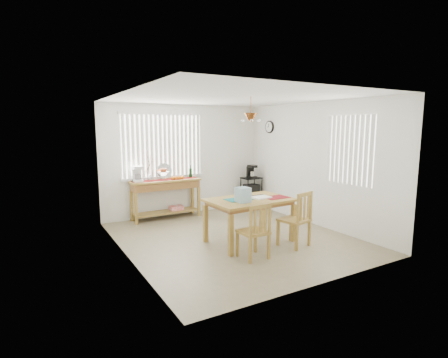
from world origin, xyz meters
TOP-DOWN VIEW (x-y plane):
  - ground at (0.00, 0.00)m, footprint 4.00×4.50m
  - room_shell at (0.00, 0.02)m, footprint 4.20×4.70m
  - sideboard at (-0.58, 2.01)m, footprint 1.59×0.45m
  - sideboard_items at (-0.84, 2.02)m, footprint 1.51×0.38m
  - wire_cart at (1.70, 1.91)m, footprint 0.47×0.37m
  - cart_items at (1.70, 1.92)m, footprint 0.19×0.22m
  - dining_table at (0.13, -0.32)m, footprint 1.53×1.02m
  - table_items at (-0.01, -0.46)m, footprint 1.16×0.52m
  - chair_left at (-0.27, -1.05)m, footprint 0.42×0.42m
  - chair_right at (0.70, -0.93)m, footprint 0.55×0.55m

SIDE VIEW (x-z plane):
  - ground at x=0.00m, z-range -0.01..0.00m
  - chair_left at x=-0.27m, z-range -0.01..0.90m
  - wire_cart at x=1.70m, z-range 0.08..0.87m
  - chair_right at x=0.70m, z-range -0.01..0.97m
  - sideboard at x=-0.58m, z-range 0.22..1.12m
  - dining_table at x=0.13m, z-range 0.31..1.11m
  - table_items at x=-0.01m, z-range 0.77..1.02m
  - cart_items at x=1.70m, z-range 0.78..1.10m
  - sideboard_items at x=-0.84m, z-range 0.69..1.38m
  - room_shell at x=0.00m, z-range 0.34..3.04m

